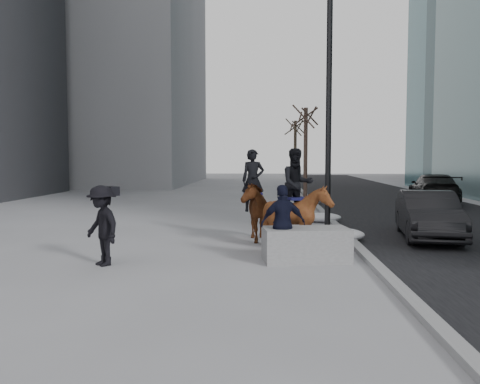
# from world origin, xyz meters

# --- Properties ---
(ground) EXTENTS (120.00, 120.00, 0.00)m
(ground) POSITION_xyz_m (0.00, 0.00, 0.00)
(ground) COLOR gray
(ground) RESTS_ON ground
(road) EXTENTS (8.00, 90.00, 0.01)m
(road) POSITION_xyz_m (7.00, 10.00, 0.01)
(road) COLOR black
(road) RESTS_ON ground
(curb) EXTENTS (0.25, 90.00, 0.12)m
(curb) POSITION_xyz_m (3.00, 10.00, 0.06)
(curb) COLOR gray
(curb) RESTS_ON ground
(planter) EXTENTS (2.03, 1.22, 0.77)m
(planter) POSITION_xyz_m (1.56, 0.09, 0.38)
(planter) COLOR gray
(planter) RESTS_ON ground
(car_near) EXTENTS (2.04, 4.35, 1.38)m
(car_near) POSITION_xyz_m (5.34, 3.49, 0.69)
(car_near) COLOR black
(car_near) RESTS_ON ground
(car_far) EXTENTS (2.91, 5.42, 1.49)m
(car_far) POSITION_xyz_m (9.28, 15.28, 0.75)
(car_far) COLOR black
(car_far) RESTS_ON ground
(tree_near) EXTENTS (1.20, 1.20, 5.07)m
(tree_near) POSITION_xyz_m (2.40, 11.64, 2.54)
(tree_near) COLOR #35261F
(tree_near) RESTS_ON ground
(tree_far) EXTENTS (1.20, 1.20, 5.08)m
(tree_far) POSITION_xyz_m (2.40, 20.05, 2.54)
(tree_far) COLOR #382F21
(tree_far) RESTS_ON ground
(mounted_left) EXTENTS (1.24, 2.13, 2.59)m
(mounted_left) POSITION_xyz_m (0.27, 2.90, 0.96)
(mounted_left) COLOR #481F0E
(mounted_left) RESTS_ON ground
(mounted_right) EXTENTS (1.77, 1.88, 2.58)m
(mounted_right) POSITION_xyz_m (1.42, 1.26, 1.04)
(mounted_right) COLOR #512110
(mounted_right) RESTS_ON ground
(feeder) EXTENTS (1.10, 0.98, 1.75)m
(feeder) POSITION_xyz_m (1.03, -0.04, 0.88)
(feeder) COLOR black
(feeder) RESTS_ON ground
(camera_crew) EXTENTS (1.27, 1.26, 1.75)m
(camera_crew) POSITION_xyz_m (-2.92, -0.57, 0.89)
(camera_crew) COLOR black
(camera_crew) RESTS_ON ground
(lamppost) EXTENTS (0.25, 0.80, 9.09)m
(lamppost) POSITION_xyz_m (2.60, 4.84, 4.99)
(lamppost) COLOR black
(lamppost) RESTS_ON ground
(snow_piles) EXTENTS (1.45, 11.98, 0.37)m
(snow_piles) POSITION_xyz_m (2.70, 8.08, 0.18)
(snow_piles) COLOR silver
(snow_piles) RESTS_ON ground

